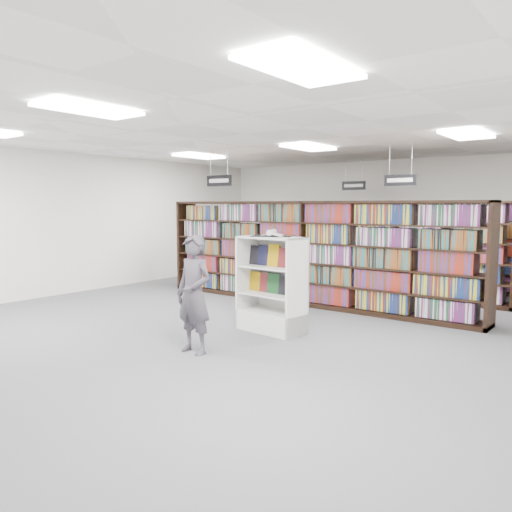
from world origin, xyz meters
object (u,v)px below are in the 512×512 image
Objects in this scene: bookshelf_row_near at (308,253)px; endcap_display at (273,300)px; open_book at (272,234)px; shopper at (194,294)px.

bookshelf_row_near reaches higher than endcap_display.
bookshelf_row_near is at bearing 83.76° from open_book.
bookshelf_row_near is 9.29× the size of open_book.
endcap_display is (0.71, -2.21, -0.55)m from bookshelf_row_near.
bookshelf_row_near is at bearing 98.93° from shopper.
bookshelf_row_near is 2.38m from endcap_display.
open_book is 1.82m from shopper.
bookshelf_row_near is 3.88m from shopper.
open_book is at bearing -72.86° from bookshelf_row_near.
endcap_display is 1.66m from shopper.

